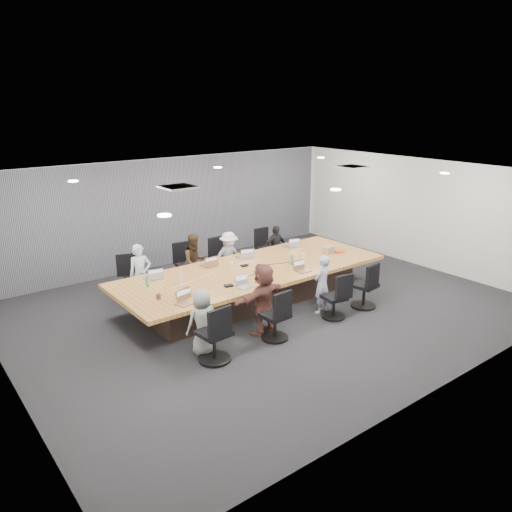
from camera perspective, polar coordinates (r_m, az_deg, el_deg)
floor at (r=10.62m, az=1.32°, el=-5.93°), size 10.00×8.00×0.00m
ceiling at (r=9.85m, az=1.44°, el=9.20°), size 10.00×8.00×0.00m
wall_back at (r=13.40m, az=-9.45°, el=5.10°), size 10.00×0.00×2.80m
wall_front at (r=7.63m, az=20.63°, el=-5.37°), size 10.00×0.00×2.80m
wall_left at (r=8.17m, az=-27.22°, el=-4.74°), size 0.00×8.00×2.80m
wall_right at (r=13.76m, az=17.89°, el=4.81°), size 0.00×8.00×2.80m
curtain at (r=13.33m, az=-9.29°, el=5.04°), size 9.80×0.04×2.80m
conference_table at (r=10.84m, az=-0.32°, el=-3.15°), size 6.00×2.20×0.74m
chair_0 at (r=11.29m, az=-13.73°, el=-2.88°), size 0.67×0.67×0.78m
chair_1 at (r=11.84m, az=-7.77°, el=-1.42°), size 0.63×0.63×0.83m
chair_2 at (r=12.31m, az=-4.02°, el=-0.71°), size 0.53×0.53×0.77m
chair_3 at (r=13.12m, az=1.24°, el=0.52°), size 0.56×0.56×0.78m
chair_4 at (r=8.44m, az=-4.82°, el=-9.26°), size 0.63×0.63×0.86m
chair_5 at (r=9.16m, az=2.19°, el=-7.25°), size 0.55×0.55×0.78m
chair_6 at (r=10.13m, az=8.89°, el=-5.08°), size 0.58×0.58×0.73m
chair_7 at (r=10.76m, az=12.28°, el=-3.69°), size 0.62×0.62×0.81m
person_0 at (r=10.90m, az=-13.08°, el=-2.07°), size 0.53×0.40×1.32m
laptop_0 at (r=10.39m, az=-11.83°, el=-2.41°), size 0.34×0.26×0.02m
person_1 at (r=11.48m, az=-6.94°, el=-0.70°), size 0.69×0.56×1.32m
laptop_1 at (r=11.00m, az=-5.49°, el=-0.98°), size 0.35×0.25×0.02m
person_2 at (r=11.97m, az=-3.11°, el=-0.10°), size 0.83×0.52×1.22m
laptop_2 at (r=11.49m, az=-1.57°, el=-0.10°), size 0.36×0.28×0.02m
person_3 at (r=12.81m, az=2.23°, el=0.96°), size 0.69×0.32×1.16m
laptop_3 at (r=12.36m, az=3.86°, el=1.14°), size 0.34×0.26×0.02m
person_4 at (r=8.64m, az=-6.12°, el=-7.47°), size 0.61×0.43×1.18m
laptop_4 at (r=9.01m, az=-8.00°, el=-5.35°), size 0.40×0.32×0.02m
person_5 at (r=9.29m, az=0.82°, el=-4.87°), size 1.33×0.67×1.37m
laptop_5 at (r=9.67m, az=-1.20°, el=-3.55°), size 0.30×0.21×0.02m
person_6 at (r=10.27m, az=7.55°, el=-3.22°), size 0.50×0.38×1.23m
laptop_6 at (r=10.59m, az=5.49°, el=-1.72°), size 0.31×0.23×0.02m
bottle_green_left at (r=9.89m, az=-12.31°, el=-2.84°), size 0.08×0.08×0.23m
bottle_green_right at (r=10.95m, az=4.09°, el=-0.42°), size 0.08×0.08×0.24m
bottle_clear at (r=10.04m, az=-8.59°, el=-2.35°), size 0.08×0.08×0.22m
cup_white_far at (r=10.87m, az=-2.80°, el=-0.94°), size 0.10×0.10×0.10m
cup_white_near at (r=11.55m, az=5.44°, el=0.11°), size 0.10×0.10×0.09m
mug_brown at (r=9.28m, az=-11.09°, el=-4.55°), size 0.11×0.11×0.10m
mic_left at (r=9.73m, az=-3.14°, el=-3.39°), size 0.18×0.14×0.03m
mic_right at (r=10.88m, az=-1.32°, el=-1.09°), size 0.16×0.11×0.03m
stapler at (r=10.26m, az=0.88°, el=-2.17°), size 0.15×0.07×0.05m
canvas_bag at (r=11.95m, az=8.29°, el=0.75°), size 0.30×0.21×0.15m
snack_packet at (r=12.01m, az=9.53°, el=0.50°), size 0.21×0.16×0.04m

